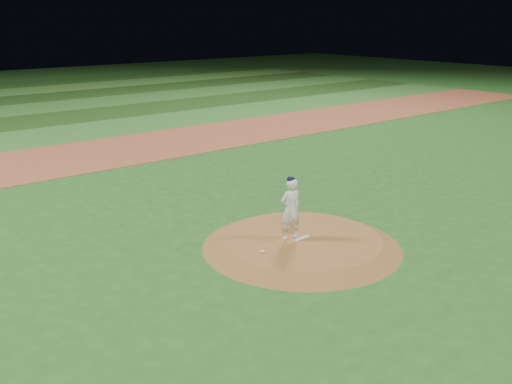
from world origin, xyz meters
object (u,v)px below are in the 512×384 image
pitching_rubber (302,238)px  pitcher_on_mound (291,209)px  pitchers_mound (301,242)px  rosin_bag (262,251)px

pitching_rubber → pitcher_on_mound: (-0.24, 0.22, 0.86)m
pitching_rubber → pitchers_mound: bearing=52.7°
pitchers_mound → pitching_rubber: pitching_rubber is taller
pitching_rubber → rosin_bag: size_ratio=4.31×
pitchers_mound → rosin_bag: size_ratio=43.70×
pitchers_mound → pitcher_on_mound: size_ratio=3.10×
pitching_rubber → pitcher_on_mound: 0.92m
pitchers_mound → rosin_bag: (-1.49, -0.09, 0.16)m
rosin_bag → pitcher_on_mound: 1.50m
pitchers_mound → pitching_rubber: (-0.03, -0.04, 0.14)m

